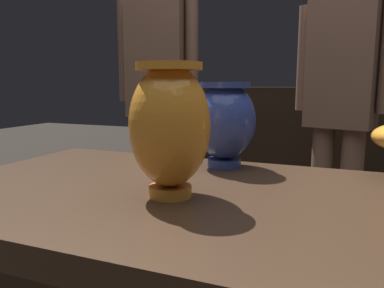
{
  "coord_description": "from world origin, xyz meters",
  "views": [
    {
      "loc": [
        0.23,
        -0.67,
        1.01
      ],
      "look_at": [
        -0.03,
        -0.02,
        0.9
      ],
      "focal_mm": 34.8,
      "sensor_mm": 36.0,
      "label": 1
    }
  ],
  "objects_px": {
    "vase_left_accent": "(225,121)",
    "shelf_vase_far_left": "(180,75)",
    "vase_centerpiece": "(170,125)",
    "visitor_center_back": "(341,97)",
    "visitor_near_left": "(158,87)",
    "shelf_vase_center": "(311,76)"
  },
  "relations": [
    {
      "from": "shelf_vase_far_left",
      "to": "visitor_center_back",
      "type": "distance_m",
      "value": 1.52
    },
    {
      "from": "vase_left_accent",
      "to": "shelf_vase_far_left",
      "type": "height_order",
      "value": "shelf_vase_far_left"
    },
    {
      "from": "vase_centerpiece",
      "to": "shelf_vase_far_left",
      "type": "xyz_separation_m",
      "value": [
        -0.97,
        2.24,
        0.15
      ]
    },
    {
      "from": "vase_centerpiece",
      "to": "visitor_center_back",
      "type": "xyz_separation_m",
      "value": [
        0.29,
        1.39,
        0.01
      ]
    },
    {
      "from": "shelf_vase_center",
      "to": "shelf_vase_far_left",
      "type": "bearing_deg",
      "value": -179.39
    },
    {
      "from": "shelf_vase_center",
      "to": "visitor_center_back",
      "type": "bearing_deg",
      "value": -75.78
    },
    {
      "from": "shelf_vase_center",
      "to": "shelf_vase_far_left",
      "type": "xyz_separation_m",
      "value": [
        -1.04,
        -0.01,
        0.02
      ]
    },
    {
      "from": "shelf_vase_center",
      "to": "visitor_center_back",
      "type": "height_order",
      "value": "visitor_center_back"
    },
    {
      "from": "vase_centerpiece",
      "to": "shelf_vase_center",
      "type": "relative_size",
      "value": 1.87
    },
    {
      "from": "shelf_vase_center",
      "to": "visitor_near_left",
      "type": "height_order",
      "value": "visitor_near_left"
    },
    {
      "from": "shelf_vase_center",
      "to": "visitor_center_back",
      "type": "distance_m",
      "value": 0.89
    },
    {
      "from": "visitor_center_back",
      "to": "visitor_near_left",
      "type": "distance_m",
      "value": 0.97
    },
    {
      "from": "vase_centerpiece",
      "to": "shelf_vase_far_left",
      "type": "height_order",
      "value": "shelf_vase_far_left"
    },
    {
      "from": "shelf_vase_center",
      "to": "visitor_center_back",
      "type": "relative_size",
      "value": 0.08
    },
    {
      "from": "shelf_vase_far_left",
      "to": "vase_centerpiece",
      "type": "bearing_deg",
      "value": -66.56
    },
    {
      "from": "vase_left_accent",
      "to": "visitor_center_back",
      "type": "height_order",
      "value": "visitor_center_back"
    },
    {
      "from": "shelf_vase_center",
      "to": "shelf_vase_far_left",
      "type": "height_order",
      "value": "shelf_vase_far_left"
    },
    {
      "from": "vase_centerpiece",
      "to": "visitor_center_back",
      "type": "height_order",
      "value": "visitor_center_back"
    },
    {
      "from": "vase_centerpiece",
      "to": "visitor_near_left",
      "type": "xyz_separation_m",
      "value": [
        -0.67,
        1.26,
        0.06
      ]
    },
    {
      "from": "vase_centerpiece",
      "to": "vase_left_accent",
      "type": "height_order",
      "value": "vase_centerpiece"
    },
    {
      "from": "vase_centerpiece",
      "to": "visitor_near_left",
      "type": "relative_size",
      "value": 0.15
    },
    {
      "from": "shelf_vase_far_left",
      "to": "visitor_center_back",
      "type": "relative_size",
      "value": 0.09
    }
  ]
}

